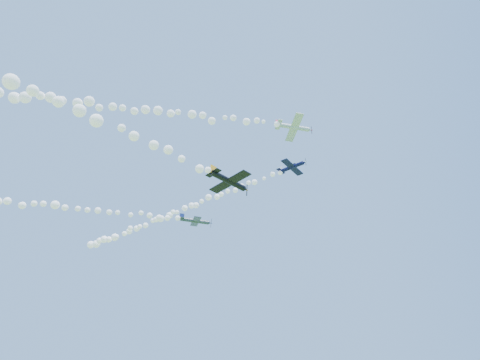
% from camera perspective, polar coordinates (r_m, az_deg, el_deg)
% --- Properties ---
extents(plane_white, '(7.80, 8.23, 2.85)m').
position_cam_1_polar(plane_white, '(84.47, 7.70, 7.45)').
color(plane_white, silver).
extents(smoke_trail_white, '(62.72, 30.57, 3.30)m').
position_cam_1_polar(smoke_trail_white, '(82.58, -17.90, 9.88)').
color(smoke_trail_white, white).
extents(plane_navy, '(6.86, 7.27, 2.11)m').
position_cam_1_polar(plane_navy, '(87.34, 7.43, 1.86)').
color(plane_navy, '#0D0D39').
extents(smoke_trail_navy, '(64.35, 26.95, 2.75)m').
position_cam_1_polar(smoke_trail_navy, '(106.63, -9.86, -4.84)').
color(smoke_trail_navy, white).
extents(plane_grey, '(7.56, 7.96, 2.64)m').
position_cam_1_polar(plane_grey, '(96.10, -6.34, -5.80)').
color(plane_grey, '#384352').
extents(smoke_trail_grey, '(57.14, 32.53, 3.48)m').
position_cam_1_polar(smoke_trail_grey, '(98.46, -26.75, -3.23)').
color(smoke_trail_grey, white).
extents(plane_black, '(8.04, 7.59, 2.65)m').
position_cam_1_polar(plane_black, '(64.68, -1.51, -0.19)').
color(plane_black, black).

